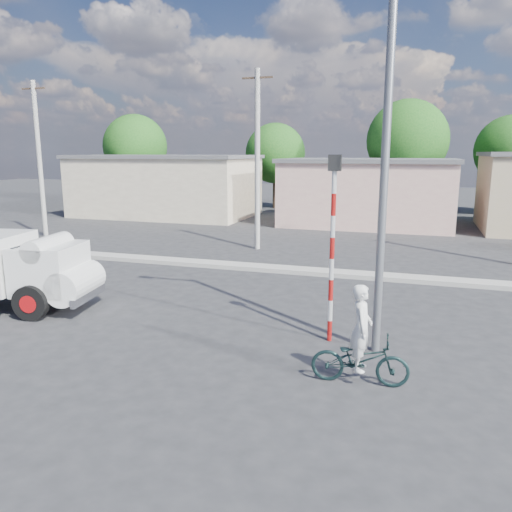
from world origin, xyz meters
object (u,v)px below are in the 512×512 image
(cyclist, at_px, (361,342))
(traffic_pole, at_px, (333,233))
(truck, at_px, (3,267))
(streetlight, at_px, (379,125))
(bicycle, at_px, (360,360))

(cyclist, height_order, traffic_pole, traffic_pole)
(truck, height_order, streetlight, streetlight)
(truck, distance_m, traffic_pole, 9.43)
(bicycle, bearing_deg, streetlight, -4.49)
(truck, bearing_deg, bicycle, -19.58)
(cyclist, relative_size, traffic_pole, 0.39)
(cyclist, distance_m, streetlight, 4.48)
(bicycle, bearing_deg, cyclist, -0.00)
(truck, xyz_separation_m, streetlight, (10.25, 0.02, 3.77))
(traffic_pole, distance_m, streetlight, 2.56)
(truck, relative_size, streetlight, 0.61)
(cyclist, bearing_deg, traffic_pole, 19.90)
(bicycle, relative_size, traffic_pole, 0.43)
(truck, xyz_separation_m, traffic_pole, (9.32, 0.32, 1.40))
(traffic_pole, bearing_deg, streetlight, -17.73)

